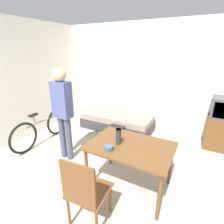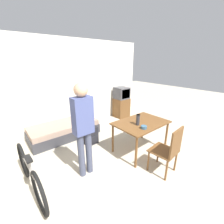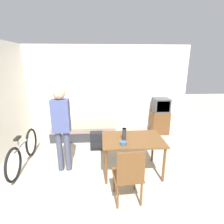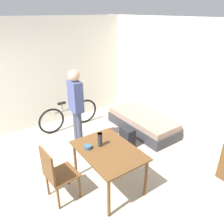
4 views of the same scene
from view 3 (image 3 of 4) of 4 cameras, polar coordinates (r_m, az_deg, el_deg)
The scene contains 10 objects.
wall_back at distance 5.55m, azimuth -3.83°, elevation 7.19°, with size 5.50×0.06×2.70m.
daybed at distance 5.38m, azimuth -8.92°, elevation -5.99°, with size 1.88×0.83×0.41m.
tv at distance 5.70m, azimuth 15.40°, elevation -1.33°, with size 0.52×0.46×1.13m.
dining_table at distance 3.57m, azimuth 6.69°, elevation -9.83°, with size 1.20×0.85×0.74m.
wooden_chair at distance 2.87m, azimuth 5.54°, elevation -19.50°, with size 0.49×0.49×0.98m.
bicycle at distance 4.32m, azimuth -26.94°, elevation -11.43°, with size 0.10×1.63×0.75m.
person_standing at distance 3.59m, azimuth -16.19°, elevation -3.68°, with size 0.34×0.24×1.76m.
thermos_flask at distance 3.41m, azimuth 4.02°, elevation -7.02°, with size 0.08×0.08×0.24m.
mate_bowl at distance 3.26m, azimuth 3.68°, elevation -10.15°, with size 0.13×0.13×0.06m.
backpack at distance 4.61m, azimuth -4.98°, elevation -9.36°, with size 0.33×0.25×0.47m.
Camera 3 is at (0.03, -1.74, 2.22)m, focal length 28.00 mm.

